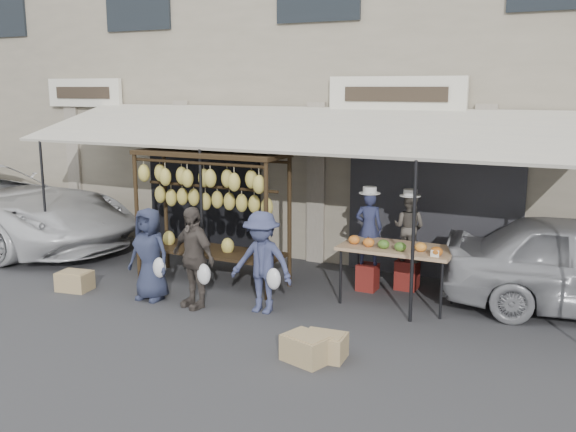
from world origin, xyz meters
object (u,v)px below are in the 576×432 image
vendor_right (409,227)px  customer_left (150,254)px  customer_right (262,262)px  crate_far (75,281)px  produce_table (397,249)px  crate_near_b (325,346)px  vendor_left (369,228)px  banana_rack (209,192)px  customer_mid (193,257)px  crate_near_a (307,348)px

vendor_right → customer_left: bearing=40.1°
customer_right → crate_far: bearing=-172.9°
produce_table → vendor_right: 0.85m
crate_near_b → vendor_left: bearing=98.9°
vendor_right → crate_far: vendor_right is taller
banana_rack → produce_table: size_ratio=1.53×
customer_left → customer_mid: bearing=1.0°
crate_far → vendor_right: bearing=27.2°
banana_rack → crate_far: 2.64m
customer_right → crate_near_b: bearing=-38.0°
produce_table → crate_far: bearing=-161.4°
banana_rack → crate_near_a: bearing=-37.7°
vendor_left → crate_near_b: 2.96m
banana_rack → produce_table: 3.20m
produce_table → customer_left: bearing=-157.4°
crate_near_b → crate_far: bearing=172.1°
produce_table → customer_right: (-1.66, -1.19, -0.12)m
produce_table → customer_left: (-3.51, -1.46, -0.14)m
vendor_right → crate_far: bearing=33.7°
vendor_left → crate_near_b: bearing=86.3°
customer_right → crate_far: customer_right is taller
customer_right → customer_left: bearing=-172.9°
customer_mid → customer_right: customer_mid is taller
crate_near_a → crate_near_b: size_ratio=1.06×
vendor_left → customer_left: 3.49m
produce_table → banana_rack: bearing=-173.5°
customer_left → crate_near_b: customer_left is taller
vendor_right → crate_near_a: vendor_right is taller
vendor_right → crate_far: 5.52m
crate_near_a → customer_left: bearing=161.9°
produce_table → vendor_left: (-0.62, 0.49, 0.17)m
produce_table → crate_near_a: 2.61m
produce_table → vendor_right: (-0.05, 0.84, 0.17)m
customer_right → crate_far: size_ratio=2.93×
banana_rack → crate_far: size_ratio=5.04×
vendor_left → customer_mid: (-2.08, -1.93, -0.27)m
vendor_left → vendor_right: bearing=-160.7°
customer_mid → customer_right: size_ratio=1.02×
customer_right → banana_rack: bearing=148.7°
produce_table → vendor_left: 0.80m
banana_rack → crate_near_b: banana_rack is taller
customer_right → crate_near_b: (1.48, -1.11, -0.60)m
banana_rack → vendor_left: 2.68m
customer_mid → crate_near_a: 2.65m
produce_table → customer_left: size_ratio=1.17×
banana_rack → customer_mid: bearing=-69.6°
vendor_right → customer_right: (-1.61, -2.03, -0.28)m
vendor_right → customer_mid: bearing=47.3°
vendor_left → customer_left: (-2.89, -1.94, -0.31)m
banana_rack → vendor_left: banana_rack is taller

